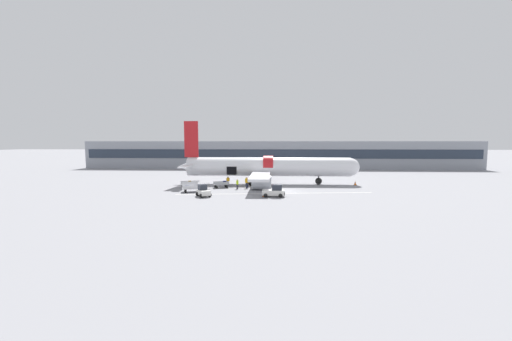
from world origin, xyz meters
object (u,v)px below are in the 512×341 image
(baggage_cart_queued, at_px, (194,188))
(ground_crew_supervisor, at_px, (247,182))
(baggage_tug_lead, at_px, (203,192))
(ground_crew_loader_a, at_px, (246,181))
(ground_crew_loader_b, at_px, (237,184))
(baggage_tug_mid, at_px, (274,191))
(airplane, at_px, (265,168))
(baggage_cart_loading, at_px, (222,185))
(ground_crew_driver, at_px, (228,181))
(baggage_cart_empty, at_px, (190,184))

(baggage_cart_queued, bearing_deg, ground_crew_supervisor, 28.13)
(baggage_tug_lead, xyz_separation_m, ground_crew_loader_a, (5.07, 10.08, 0.16))
(ground_crew_loader_b, bearing_deg, baggage_tug_mid, -48.80)
(airplane, distance_m, ground_crew_loader_a, 4.80)
(baggage_tug_mid, distance_m, ground_crew_loader_b, 8.77)
(baggage_tug_lead, distance_m, baggage_cart_loading, 8.27)
(ground_crew_loader_b, bearing_deg, baggage_cart_queued, -153.88)
(baggage_tug_mid, xyz_separation_m, ground_crew_supervisor, (-4.33, 7.65, 0.21))
(baggage_tug_mid, bearing_deg, airplane, 96.66)
(baggage_tug_mid, height_order, ground_crew_loader_b, baggage_tug_mid)
(airplane, relative_size, baggage_cart_queued, 7.61)
(baggage_tug_lead, bearing_deg, ground_crew_supervisor, 56.14)
(ground_crew_loader_b, bearing_deg, ground_crew_supervisor, 35.96)
(baggage_tug_lead, bearing_deg, airplane, 57.89)
(baggage_cart_loading, relative_size, ground_crew_supervisor, 1.89)
(airplane, height_order, baggage_cart_loading, airplane)
(baggage_cart_queued, bearing_deg, baggage_tug_mid, -16.49)
(baggage_cart_queued, distance_m, ground_crew_supervisor, 8.70)
(ground_crew_loader_a, xyz_separation_m, ground_crew_driver, (-3.18, 0.51, 0.03))
(baggage_cart_empty, bearing_deg, baggage_tug_mid, -29.15)
(baggage_tug_mid, relative_size, baggage_cart_queued, 0.73)
(ground_crew_loader_a, height_order, ground_crew_loader_b, ground_crew_loader_b)
(ground_crew_driver, bearing_deg, ground_crew_loader_a, -9.16)
(baggage_cart_loading, distance_m, ground_crew_loader_a, 4.30)
(baggage_cart_loading, xyz_separation_m, baggage_cart_queued, (-3.55, -4.30, 0.02))
(ground_crew_loader_a, bearing_deg, baggage_cart_loading, -153.57)
(ground_crew_loader_b, xyz_separation_m, ground_crew_supervisor, (1.45, 1.05, 0.11))
(airplane, distance_m, ground_crew_supervisor, 6.15)
(baggage_cart_empty, relative_size, ground_crew_supervisor, 1.94)
(baggage_cart_empty, distance_m, ground_crew_supervisor, 9.36)
(baggage_tug_mid, bearing_deg, baggage_tug_lead, -178.11)
(baggage_tug_mid, distance_m, baggage_cart_empty, 15.66)
(baggage_cart_queued, relative_size, ground_crew_loader_b, 2.68)
(ground_crew_supervisor, bearing_deg, ground_crew_driver, 142.84)
(baggage_cart_loading, bearing_deg, airplane, 35.03)
(ground_crew_driver, xyz_separation_m, ground_crew_supervisor, (3.46, -2.62, 0.08))
(ground_crew_loader_b, xyz_separation_m, ground_crew_driver, (-2.01, 3.67, 0.03))
(baggage_tug_mid, distance_m, ground_crew_driver, 12.89)
(baggage_tug_lead, relative_size, ground_crew_driver, 1.63)
(airplane, distance_m, baggage_cart_queued, 14.16)
(airplane, distance_m, baggage_cart_loading, 8.83)
(airplane, bearing_deg, ground_crew_supervisor, -119.22)
(airplane, distance_m, baggage_cart_empty, 13.43)
(ground_crew_supervisor, bearing_deg, baggage_tug_lead, -123.86)
(baggage_cart_loading, height_order, baggage_cart_queued, baggage_cart_loading)
(baggage_tug_mid, distance_m, ground_crew_loader_a, 10.80)
(ground_crew_loader_b, bearing_deg, ground_crew_driver, 118.69)
(baggage_cart_loading, xyz_separation_m, ground_crew_supervisor, (4.12, -0.20, 0.41))
(airplane, height_order, baggage_tug_lead, airplane)
(ground_crew_loader_b, bearing_deg, baggage_tug_lead, -119.40)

